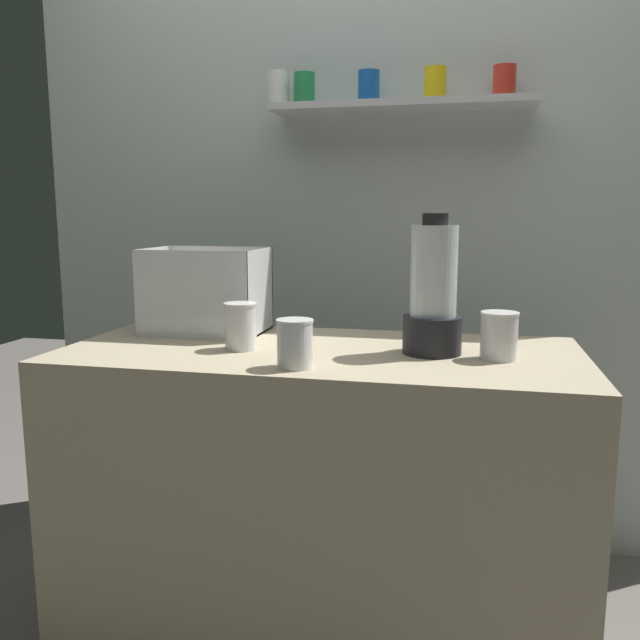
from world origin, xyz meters
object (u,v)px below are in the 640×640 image
blender_pitcher (433,297)px  juice_cup_carrot_left (295,347)px  juice_cup_pomegranate_middle (499,338)px  juice_cup_carrot_far_left (241,329)px  carrot_display_bin (210,306)px

blender_pitcher → juice_cup_carrot_left: size_ratio=3.13×
juice_cup_pomegranate_middle → juice_cup_carrot_far_left: bearing=-177.9°
juice_cup_carrot_left → juice_cup_pomegranate_middle: 0.52m
juice_cup_carrot_far_left → juice_cup_carrot_left: (0.20, -0.17, -0.01)m
juice_cup_carrot_left → juice_cup_pomegranate_middle: (0.48, 0.20, 0.00)m
juice_cup_carrot_left → blender_pitcher: bearing=36.7°
juice_cup_carrot_far_left → juice_cup_pomegranate_middle: bearing=2.1°
blender_pitcher → juice_cup_carrot_far_left: blender_pitcher is taller
blender_pitcher → juice_cup_carrot_left: bearing=-143.3°
juice_cup_carrot_left → juice_cup_pomegranate_middle: bearing=22.4°
blender_pitcher → juice_cup_carrot_left: (-0.31, -0.23, -0.10)m
juice_cup_carrot_left → juice_cup_pomegranate_middle: juice_cup_pomegranate_middle is taller
carrot_display_bin → blender_pitcher: size_ratio=0.96×
juice_cup_carrot_left → carrot_display_bin: bearing=133.6°
carrot_display_bin → blender_pitcher: bearing=-13.2°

